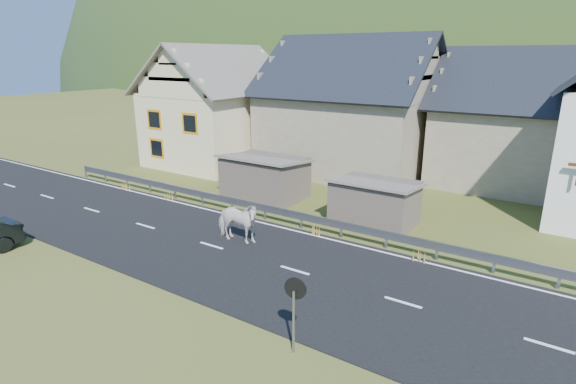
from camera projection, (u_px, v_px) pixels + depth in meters
The scene contains 13 objects.
ground at pixel (212, 246), 18.21m from camera, with size 160.00×160.00×0.00m, color #3B4916.
road at pixel (212, 246), 18.20m from camera, with size 60.00×7.00×0.04m, color black.
lane_markings at pixel (212, 245), 18.20m from camera, with size 60.00×6.60×0.01m, color silver.
guardrail at pixel (265, 208), 20.99m from camera, with size 28.10×0.09×0.75m.
shed_left at pixel (265, 178), 24.14m from camera, with size 4.30×3.30×2.40m, color #6B5D53.
shed_right at pixel (375, 203), 20.37m from camera, with size 3.80×2.90×2.20m, color #6B5D53.
house_cream at pixel (218, 100), 31.77m from camera, with size 7.80×9.80×8.30m.
house_stone_a at pixel (353, 100), 29.39m from camera, with size 10.80×9.80×8.90m.
house_stone_b at pixel (525, 113), 25.89m from camera, with size 9.80×8.80×8.10m.
mountain at pixel (557, 132), 165.63m from camera, with size 440.00×280.00×260.00m, color #223E16.
conifer_patch at pixel (325, 60), 133.27m from camera, with size 76.00×50.00×28.00m, color black.
horse at pixel (237, 222), 18.30m from camera, with size 2.12×0.96×1.79m, color silver.
traffic_mirror at pixel (295, 298), 11.33m from camera, with size 0.59×0.20×2.14m.
Camera 1 is at (11.75, -12.35, 7.46)m, focal length 28.00 mm.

